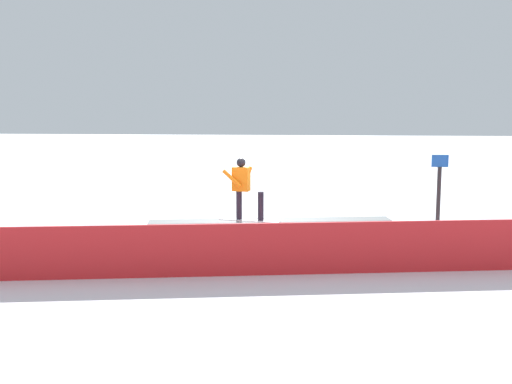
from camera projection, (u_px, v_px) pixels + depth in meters
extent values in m
plane|color=white|center=(270.00, 241.00, 14.73)|extent=(120.00, 120.00, 0.00)
cube|color=white|center=(271.00, 232.00, 14.70)|extent=(5.88, 1.58, 0.49)
cube|color=blue|center=(270.00, 236.00, 14.72)|extent=(5.89, 1.59, 0.12)
cube|color=#919898|center=(271.00, 221.00, 14.66)|extent=(5.89, 1.64, 0.04)
cube|color=silver|center=(250.00, 220.00, 14.62)|extent=(1.53, 0.59, 0.01)
cylinder|color=#211D2B|center=(239.00, 205.00, 14.65)|extent=(0.17, 0.17, 0.70)
cylinder|color=#211D2B|center=(261.00, 206.00, 14.49)|extent=(0.17, 0.17, 0.70)
cube|color=orange|center=(241.00, 179.00, 14.55)|extent=(0.44, 0.32, 0.58)
sphere|color=black|center=(241.00, 163.00, 14.50)|extent=(0.22, 0.22, 0.22)
cylinder|color=orange|center=(232.00, 178.00, 14.44)|extent=(0.49, 0.19, 0.42)
cylinder|color=orange|center=(247.00, 177.00, 14.67)|extent=(0.28, 0.14, 0.55)
cube|color=red|center=(258.00, 249.00, 11.67)|extent=(13.76, 2.59, 1.03)
cylinder|color=#262628|center=(438.00, 203.00, 14.88)|extent=(0.10, 0.10, 1.80)
cube|color=blue|center=(440.00, 161.00, 14.74)|extent=(0.40, 0.04, 0.30)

